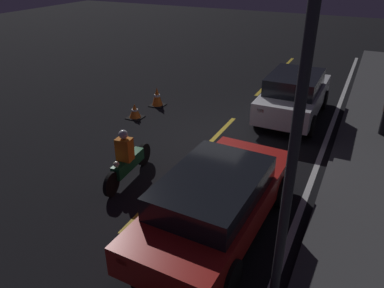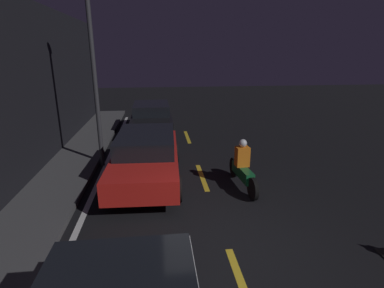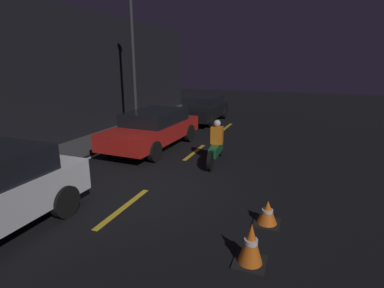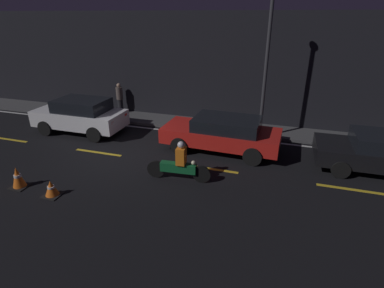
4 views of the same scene
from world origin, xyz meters
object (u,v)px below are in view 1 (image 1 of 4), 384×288
Objects in this scene: taxi_red at (216,199)px; traffic_cone_near at (157,97)px; motorcycle at (128,159)px; traffic_cone_mid at (135,111)px; sedan_white at (294,94)px; street_lamp at (298,118)px.

taxi_red is 6.64× the size of traffic_cone_near.
taxi_red reaches higher than motorcycle.
sedan_white is at bearing 116.47° from traffic_cone_mid.
taxi_red is 8.99× the size of traffic_cone_mid.
street_lamp is at bearing 41.96° from traffic_cone_near.
sedan_white is at bearing 1.57° from taxi_red.
motorcycle is at bearing -117.41° from street_lamp.
street_lamp is (1.31, 1.52, 2.49)m from taxi_red.
sedan_white is 8.31m from street_lamp.
street_lamp is at bearing -128.61° from taxi_red.
motorcycle is 5.00m from traffic_cone_near.
taxi_red is at bearing -130.85° from street_lamp.
street_lamp is at bearing 48.58° from traffic_cone_mid.
taxi_red is 0.79× the size of street_lamp.
sedan_white is 5.33m from traffic_cone_mid.
traffic_cone_mid is (2.36, -4.75, -0.58)m from sedan_white.
sedan_white is at bearing 149.91° from motorcycle.
motorcycle is at bearing 154.35° from sedan_white.
sedan_white is 1.92× the size of motorcycle.
street_lamp is (2.17, 4.18, 2.68)m from motorcycle.
traffic_cone_near is at bearing 42.18° from taxi_red.
street_lamp reaches higher than sedan_white.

